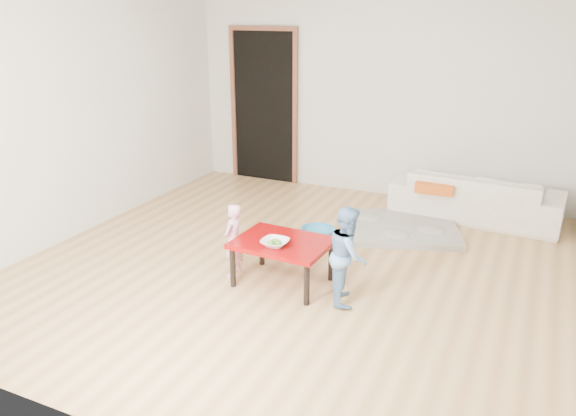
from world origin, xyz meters
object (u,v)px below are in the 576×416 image
Objects in this scene: red_table at (283,262)px; child_blue at (348,255)px; bowl at (275,243)px; sofa at (476,196)px; basin at (318,233)px; child_pink at (233,240)px.

red_table is 0.98× the size of child_blue.
sofa is at bearing 62.39° from bowl.
sofa reaches higher than basin.
sofa is 2.59m from child_blue.
sofa reaches higher than red_table.
bowl is at bearing 77.18° from child_blue.
child_blue is (1.10, -0.02, 0.07)m from child_pink.
child_pink is at bearing -175.32° from red_table.
sofa is at bearing -34.99° from child_blue.
bowl reaches higher than basin.
child_blue reaches higher than basin.
red_table is at bearing -84.62° from basin.
red_table reaches higher than basin.
child_blue is at bearing -57.81° from basin.
sofa is 2.74× the size of child_pink.
bowl is 0.64× the size of basin.
child_pink reaches higher than sofa.
red_table is at bearing 65.11° from sofa.
basin is (-1.43, -1.34, -0.22)m from sofa.
child_pink is at bearing 169.30° from bowl.
child_pink is at bearing 69.91° from child_blue.
child_pink reaches higher than red_table.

